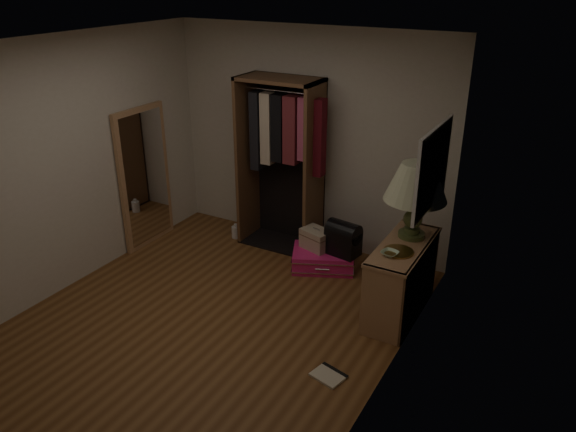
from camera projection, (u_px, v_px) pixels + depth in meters
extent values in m
plane|color=brown|center=(215.00, 318.00, 5.53)|extent=(4.00, 4.00, 0.00)
cube|color=beige|center=(309.00, 140.00, 6.59)|extent=(3.50, 0.02, 2.60)
cube|color=beige|center=(8.00, 304.00, 3.40)|extent=(3.50, 0.02, 2.60)
cube|color=beige|center=(395.00, 239.00, 4.22)|extent=(0.02, 4.00, 2.60)
cube|color=beige|center=(70.00, 165.00, 5.78)|extent=(0.02, 4.00, 2.60)
cube|color=white|center=(197.00, 45.00, 4.46)|extent=(3.50, 4.00, 0.01)
cube|color=silver|center=(433.00, 169.00, 4.92)|extent=(0.03, 0.96, 0.76)
cube|color=black|center=(433.00, 169.00, 4.92)|extent=(0.03, 0.90, 0.70)
cube|color=silver|center=(427.00, 201.00, 5.06)|extent=(0.01, 0.88, 0.02)
cube|color=silver|center=(428.00, 193.00, 5.02)|extent=(0.01, 0.88, 0.02)
cube|color=silver|center=(429.00, 185.00, 4.99)|extent=(0.01, 0.88, 0.02)
cube|color=silver|center=(430.00, 177.00, 4.96)|extent=(0.01, 0.88, 0.02)
cube|color=silver|center=(431.00, 168.00, 4.93)|extent=(0.01, 0.88, 0.02)
cube|color=silver|center=(432.00, 160.00, 4.90)|extent=(0.01, 0.88, 0.02)
cube|color=silver|center=(433.00, 151.00, 4.86)|extent=(0.01, 0.88, 0.02)
cube|color=silver|center=(434.00, 143.00, 4.83)|extent=(0.01, 0.88, 0.02)
cube|color=silver|center=(435.00, 134.00, 4.80)|extent=(0.01, 0.88, 0.02)
cube|color=#9C6E4B|center=(382.00, 305.00, 5.06)|extent=(0.40, 0.03, 0.75)
cube|color=#9C6E4B|center=(418.00, 256.00, 5.91)|extent=(0.40, 0.03, 0.75)
cube|color=#9C6E4B|center=(398.00, 306.00, 5.61)|extent=(0.40, 1.04, 0.03)
cube|color=#9C6E4B|center=(403.00, 262.00, 5.41)|extent=(0.40, 1.04, 0.03)
cube|color=#9C6E4B|center=(404.00, 246.00, 5.34)|extent=(0.42, 1.12, 0.03)
cube|color=brown|center=(420.00, 284.00, 5.40)|extent=(0.02, 1.10, 0.75)
cube|color=#9C6E4B|center=(413.00, 241.00, 5.64)|extent=(0.36, 0.38, 0.13)
cube|color=gray|center=(376.00, 314.00, 5.20)|extent=(0.21, 0.03, 0.31)
cube|color=#4C3833|center=(376.00, 312.00, 5.25)|extent=(0.17, 0.04, 0.28)
cube|color=#B7AD99|center=(377.00, 311.00, 5.30)|extent=(0.16, 0.04, 0.23)
cube|color=brown|center=(380.00, 309.00, 5.33)|extent=(0.18, 0.03, 0.24)
cube|color=#3F4C59|center=(382.00, 306.00, 5.36)|extent=(0.19, 0.04, 0.26)
cube|color=gray|center=(383.00, 301.00, 5.40)|extent=(0.17, 0.05, 0.31)
cube|color=#59594C|center=(387.00, 302.00, 5.45)|extent=(0.22, 0.04, 0.23)
cube|color=#B2724C|center=(388.00, 296.00, 5.47)|extent=(0.19, 0.03, 0.31)
cube|color=beige|center=(388.00, 293.00, 5.51)|extent=(0.16, 0.04, 0.32)
cube|color=#332D38|center=(390.00, 292.00, 5.55)|extent=(0.16, 0.03, 0.29)
cube|color=gray|center=(390.00, 290.00, 5.58)|extent=(0.15, 0.03, 0.30)
cube|color=#4C3833|center=(392.00, 290.00, 5.61)|extent=(0.16, 0.03, 0.26)
cube|color=#B7AD99|center=(393.00, 287.00, 5.64)|extent=(0.17, 0.03, 0.29)
cube|color=brown|center=(397.00, 286.00, 5.67)|extent=(0.21, 0.04, 0.27)
cube|color=#3F4C59|center=(397.00, 286.00, 5.73)|extent=(0.18, 0.04, 0.22)
cube|color=gray|center=(399.00, 283.00, 5.76)|extent=(0.19, 0.03, 0.25)
cube|color=#59594C|center=(401.00, 282.00, 5.78)|extent=(0.20, 0.03, 0.23)
cube|color=#B2724C|center=(402.00, 281.00, 5.81)|extent=(0.21, 0.03, 0.24)
cube|color=beige|center=(401.00, 277.00, 5.85)|extent=(0.15, 0.04, 0.26)
cube|color=#332D38|center=(403.00, 275.00, 5.89)|extent=(0.16, 0.04, 0.27)
cube|color=gray|center=(406.00, 274.00, 5.93)|extent=(0.19, 0.05, 0.25)
cube|color=#4C3833|center=(407.00, 269.00, 5.96)|extent=(0.18, 0.03, 0.31)
cube|color=brown|center=(248.00, 159.00, 6.81)|extent=(0.04, 0.50, 2.05)
cube|color=brown|center=(314.00, 172.00, 6.40)|extent=(0.04, 0.50, 2.05)
cube|color=brown|center=(279.00, 79.00, 6.20)|extent=(0.95, 0.50, 0.04)
cube|color=black|center=(290.00, 160.00, 6.79)|extent=(0.95, 0.02, 2.05)
cube|color=black|center=(280.00, 242.00, 7.02)|extent=(0.95, 0.50, 0.02)
cylinder|color=silver|center=(280.00, 91.00, 6.25)|extent=(0.87, 0.02, 0.02)
cube|color=black|center=(257.00, 131.00, 6.57)|extent=(0.12, 0.16, 0.93)
cube|color=beige|center=(267.00, 129.00, 6.48)|extent=(0.13, 0.13, 0.84)
cube|color=black|center=(279.00, 128.00, 6.40)|extent=(0.14, 0.15, 0.78)
cube|color=maroon|center=(292.00, 130.00, 6.33)|extent=(0.16, 0.16, 0.78)
cube|color=#BF4C72|center=(305.00, 129.00, 6.24)|extent=(0.13, 0.12, 0.72)
cube|color=#590F19|center=(318.00, 138.00, 6.20)|extent=(0.16, 0.14, 0.87)
cube|color=#AB7C53|center=(145.00, 177.00, 6.74)|extent=(0.05, 0.80, 1.70)
cube|color=silver|center=(146.00, 178.00, 6.72)|extent=(0.01, 0.68, 1.58)
cube|color=#E51C71|center=(323.00, 259.00, 6.43)|extent=(0.82, 0.72, 0.21)
cube|color=silver|center=(323.00, 263.00, 6.45)|extent=(0.85, 0.75, 0.01)
cube|color=silver|center=(323.00, 254.00, 6.40)|extent=(0.85, 0.75, 0.01)
cylinder|color=silver|center=(322.00, 269.00, 6.20)|extent=(0.15, 0.08, 0.02)
cube|color=tan|center=(316.00, 239.00, 6.39)|extent=(0.39, 0.32, 0.23)
cube|color=brown|center=(316.00, 235.00, 6.37)|extent=(0.39, 0.32, 0.01)
cylinder|color=silver|center=(316.00, 229.00, 6.34)|extent=(0.10, 0.04, 0.02)
cube|color=black|center=(343.00, 243.00, 6.25)|extent=(0.40, 0.29, 0.28)
cylinder|color=black|center=(344.00, 231.00, 6.19)|extent=(0.40, 0.29, 0.24)
cylinder|color=#3D4B24|center=(411.00, 234.00, 5.49)|extent=(0.34, 0.34, 0.04)
cylinder|color=#3D4B24|center=(412.00, 230.00, 5.47)|extent=(0.20, 0.20, 0.05)
sphere|color=#3D4B24|center=(413.00, 219.00, 5.42)|extent=(0.24, 0.24, 0.18)
cylinder|color=#3D4B24|center=(414.00, 205.00, 5.36)|extent=(0.09, 0.09, 0.11)
cone|color=beige|center=(417.00, 182.00, 5.26)|extent=(0.80, 0.80, 0.37)
cone|color=beige|center=(417.00, 182.00, 5.26)|extent=(0.71, 0.71, 0.35)
cylinder|color=olive|center=(398.00, 252.00, 5.19)|extent=(0.34, 0.34, 0.02)
imported|color=#AFD1AE|center=(390.00, 253.00, 5.13)|extent=(0.18, 0.18, 0.04)
cylinder|color=silver|center=(236.00, 232.00, 7.14)|extent=(0.13, 0.13, 0.15)
cylinder|color=silver|center=(236.00, 225.00, 7.10)|extent=(0.05, 0.05, 0.04)
cube|color=beige|center=(328.00, 376.00, 4.74)|extent=(0.31, 0.27, 0.02)
cube|color=black|center=(335.00, 370.00, 4.80)|extent=(0.26, 0.10, 0.02)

